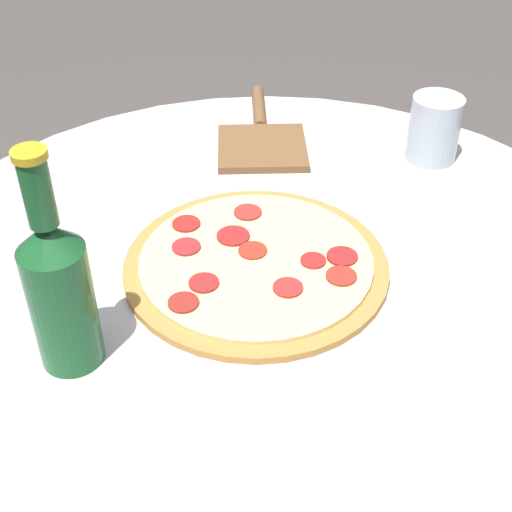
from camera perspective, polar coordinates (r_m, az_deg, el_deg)
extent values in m
cylinder|color=silver|center=(1.19, 1.02, -15.91)|extent=(0.09, 0.09, 0.73)
cylinder|color=silver|center=(0.91, 1.27, -1.70)|extent=(1.01, 1.01, 0.02)
cylinder|color=#B77F3D|center=(0.90, 0.00, -0.75)|extent=(0.34, 0.34, 0.01)
cylinder|color=beige|center=(0.90, 0.00, -0.35)|extent=(0.30, 0.30, 0.01)
cylinder|color=maroon|center=(0.86, -4.20, -2.16)|extent=(0.04, 0.04, 0.00)
cylinder|color=#9F2E27|center=(0.98, -0.67, 3.52)|extent=(0.04, 0.04, 0.00)
cylinder|color=#A42321|center=(0.93, -1.84, 1.62)|extent=(0.04, 0.04, 0.00)
cylinder|color=#A82421|center=(0.89, 4.60, -0.36)|extent=(0.03, 0.03, 0.00)
cylinder|color=maroon|center=(0.87, 6.85, -1.56)|extent=(0.04, 0.04, 0.00)
cylinder|color=maroon|center=(0.92, -5.60, 0.74)|extent=(0.04, 0.04, 0.00)
cylinder|color=#A02F1F|center=(0.91, -0.27, 0.44)|extent=(0.04, 0.04, 0.00)
cylinder|color=maroon|center=(0.96, -5.61, 2.59)|extent=(0.04, 0.04, 0.00)
cylinder|color=#A82A27|center=(0.85, 2.57, -2.54)|extent=(0.04, 0.04, 0.00)
cylinder|color=maroon|center=(0.90, 6.91, -0.03)|extent=(0.04, 0.04, 0.00)
cylinder|color=maroon|center=(0.84, -5.83, -3.72)|extent=(0.04, 0.04, 0.00)
cylinder|color=#195628|center=(0.77, -15.18, -3.91)|extent=(0.07, 0.07, 0.15)
cone|color=#195628|center=(0.71, -16.33, 1.44)|extent=(0.07, 0.07, 0.03)
cylinder|color=#195628|center=(0.69, -17.08, 4.90)|extent=(0.03, 0.03, 0.07)
cylinder|color=gold|center=(0.67, -17.70, 7.77)|extent=(0.03, 0.03, 0.01)
cube|color=brown|center=(1.15, 0.49, 8.65)|extent=(0.19, 0.19, 0.01)
cylinder|color=brown|center=(1.28, 0.22, 11.75)|extent=(0.08, 0.14, 0.02)
cylinder|color=#ADBCC6|center=(1.15, 14.07, 9.85)|extent=(0.08, 0.08, 0.10)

